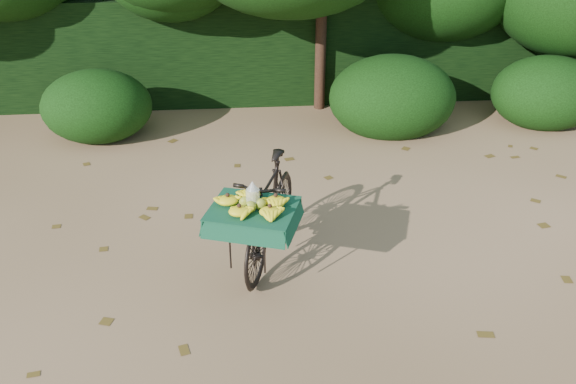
{
  "coord_description": "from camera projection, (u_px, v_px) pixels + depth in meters",
  "views": [
    {
      "loc": [
        -0.9,
        -4.55,
        3.69
      ],
      "look_at": [
        -0.45,
        0.59,
        0.92
      ],
      "focal_mm": 38.0,
      "sensor_mm": 36.0,
      "label": 1
    }
  ],
  "objects": [
    {
      "name": "leaf_litter",
      "position": [
        330.0,
        264.0,
        6.38
      ],
      "size": [
        7.0,
        7.3,
        0.01
      ],
      "primitive_type": null,
      "color": "#553F16",
      "rests_on": "ground"
    },
    {
      "name": "ground",
      "position": [
        340.0,
        303.0,
        5.81
      ],
      "size": [
        80.0,
        80.0,
        0.0
      ],
      "primitive_type": "plane",
      "color": "tan",
      "rests_on": "ground"
    },
    {
      "name": "hedge_backdrop",
      "position": [
        285.0,
        41.0,
        10.91
      ],
      "size": [
        26.0,
        1.8,
        1.8
      ],
      "primitive_type": "cube",
      "color": "black",
      "rests_on": "ground"
    },
    {
      "name": "vendor_bicycle",
      "position": [
        270.0,
        211.0,
        6.25
      ],
      "size": [
        1.2,
        1.94,
        1.1
      ],
      "rotation": [
        0.0,
        0.0,
        -0.33
      ],
      "color": "black",
      "rests_on": "ground"
    },
    {
      "name": "bush_clumps",
      "position": [
        328.0,
        103.0,
        9.41
      ],
      "size": [
        8.8,
        1.7,
        0.9
      ],
      "primitive_type": null,
      "color": "black",
      "rests_on": "ground"
    }
  ]
}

